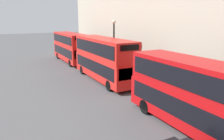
% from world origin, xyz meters
% --- Properties ---
extents(bus_leading, '(2.59, 10.62, 4.15)m').
position_xyz_m(bus_leading, '(1.60, 5.73, 2.30)').
color(bus_leading, '#B20C0F').
rests_on(bus_leading, ground).
extents(bus_second_in_queue, '(2.59, 10.21, 4.47)m').
position_xyz_m(bus_second_in_queue, '(1.60, 18.40, 2.46)').
color(bus_second_in_queue, red).
rests_on(bus_second_in_queue, ground).
extents(bus_third_in_queue, '(2.59, 10.03, 4.30)m').
position_xyz_m(bus_third_in_queue, '(1.60, 29.94, 2.37)').
color(bus_third_in_queue, red).
rests_on(bus_third_in_queue, ground).
extents(street_lamp, '(0.44, 0.44, 6.31)m').
position_xyz_m(street_lamp, '(3.49, 19.65, 3.91)').
color(street_lamp, black).
rests_on(street_lamp, ground).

